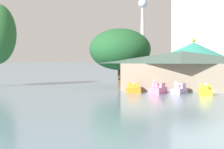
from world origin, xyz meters
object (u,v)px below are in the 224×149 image
green_roof_pavilion (193,61)px  background_building_block (223,36)px  pedal_boat_lavender (179,89)px  boathouse (182,70)px  pedal_boat_orange (133,89)px  shoreline_tree_mid (120,49)px  pedal_boat_pink (158,89)px  pedal_boat_yellow (205,91)px  distant_broadcast_tower (143,11)px

green_roof_pavilion → background_building_block: background_building_block is taller
pedal_boat_lavender → boathouse: size_ratio=0.16×
pedal_boat_orange → background_building_block: 46.35m
pedal_boat_lavender → shoreline_tree_mid: size_ratio=0.29×
pedal_boat_orange → background_building_block: (13.40, 43.37, 9.35)m
pedal_boat_orange → green_roof_pavilion: green_roof_pavilion is taller
green_roof_pavilion → pedal_boat_pink: bearing=-101.4°
pedal_boat_yellow → pedal_boat_pink: bearing=-108.6°
pedal_boat_pink → shoreline_tree_mid: 13.45m
pedal_boat_yellow → shoreline_tree_mid: bearing=-136.2°
pedal_boat_yellow → boathouse: boathouse is taller
pedal_boat_orange → background_building_block: size_ratio=0.13×
green_roof_pavilion → shoreline_tree_mid: size_ratio=1.17×
distant_broadcast_tower → green_roof_pavilion: bearing=-79.4°
pedal_boat_orange → background_building_block: background_building_block is taller
pedal_boat_lavender → distant_broadcast_tower: bearing=-150.7°
pedal_boat_yellow → background_building_block: (4.16, 45.50, 9.30)m
pedal_boat_yellow → shoreline_tree_mid: size_ratio=0.24×
pedal_boat_pink → background_building_block: bearing=-174.2°
pedal_boat_orange → distant_broadcast_tower: 312.47m
pedal_boat_yellow → pedal_boat_lavender: bearing=-130.2°
pedal_boat_orange → green_roof_pavilion: size_ratio=0.27×
pedal_boat_orange → pedal_boat_pink: pedal_boat_pink is taller
pedal_boat_yellow → boathouse: 8.64m
pedal_boat_yellow → pedal_boat_orange: bearing=-107.9°
pedal_boat_orange → distant_broadcast_tower: size_ratio=0.03×
pedal_boat_orange → green_roof_pavilion: 20.36m
boathouse → distant_broadcast_tower: distant_broadcast_tower is taller
shoreline_tree_mid → boathouse: bearing=-20.9°
distant_broadcast_tower → background_building_block: bearing=-77.1°
boathouse → green_roof_pavilion: green_roof_pavilion is taller
boathouse → pedal_boat_pink: bearing=-113.5°
shoreline_tree_mid → background_building_block: bearing=63.2°
shoreline_tree_mid → distant_broadcast_tower: (-42.73, 295.60, 44.49)m
background_building_block → distant_broadcast_tower: bearing=102.9°
background_building_block → pedal_boat_yellow: bearing=-95.2°
pedal_boat_orange → boathouse: size_ratio=0.17×
pedal_boat_pink → pedal_boat_lavender: size_ratio=1.02×
pedal_boat_lavender → green_roof_pavilion: size_ratio=0.25×
pedal_boat_lavender → distant_broadcast_tower: distant_broadcast_tower is taller
pedal_boat_orange → shoreline_tree_mid: size_ratio=0.32×
pedal_boat_yellow → shoreline_tree_mid: (-13.03, 11.45, 5.42)m
pedal_boat_orange → shoreline_tree_mid: (-3.79, 9.33, 5.47)m
pedal_boat_pink → pedal_boat_yellow: 6.05m
green_roof_pavilion → background_building_block: bearing=76.1°
pedal_boat_lavender → shoreline_tree_mid: shoreline_tree_mid is taller
green_roof_pavilion → distant_broadcast_tower: 294.93m
pedal_boat_yellow → shoreline_tree_mid: shoreline_tree_mid is taller
shoreline_tree_mid → background_building_block: (17.19, 34.05, 3.88)m
pedal_boat_orange → boathouse: bearing=116.0°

